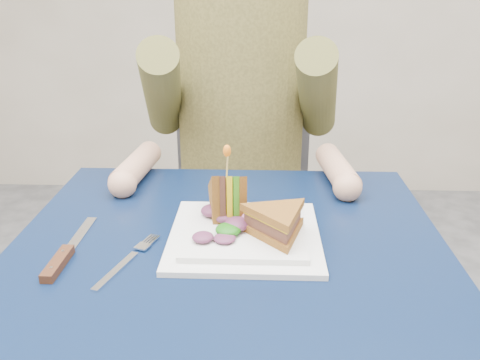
{
  "coord_description": "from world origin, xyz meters",
  "views": [
    {
      "loc": [
        0.05,
        -0.75,
        1.16
      ],
      "look_at": [
        0.02,
        0.09,
        0.82
      ],
      "focal_mm": 38.0,
      "sensor_mm": 36.0,
      "label": 1
    }
  ],
  "objects_px": {
    "diner": "(241,75)",
    "fork": "(126,262)",
    "sandwich_flat": "(277,222)",
    "knife": "(62,257)",
    "table": "(228,289)",
    "chair": "(242,190)",
    "plate": "(245,234)",
    "sandwich_upright": "(228,199)"
  },
  "relations": [
    {
      "from": "diner",
      "to": "fork",
      "type": "xyz_separation_m",
      "value": [
        -0.16,
        -0.64,
        -0.18
      ]
    },
    {
      "from": "sandwich_flat",
      "to": "knife",
      "type": "bearing_deg",
      "value": -170.06
    },
    {
      "from": "diner",
      "to": "table",
      "type": "bearing_deg",
      "value": -90.0
    },
    {
      "from": "chair",
      "to": "knife",
      "type": "distance_m",
      "value": 0.82
    },
    {
      "from": "chair",
      "to": "fork",
      "type": "distance_m",
      "value": 0.79
    },
    {
      "from": "chair",
      "to": "fork",
      "type": "relative_size",
      "value": 5.34
    },
    {
      "from": "sandwich_flat",
      "to": "fork",
      "type": "bearing_deg",
      "value": -165.13
    },
    {
      "from": "sandwich_flat",
      "to": "chair",
      "type": "bearing_deg",
      "value": 96.8
    },
    {
      "from": "diner",
      "to": "knife",
      "type": "height_order",
      "value": "diner"
    },
    {
      "from": "plate",
      "to": "fork",
      "type": "relative_size",
      "value": 1.49
    },
    {
      "from": "plate",
      "to": "sandwich_upright",
      "type": "distance_m",
      "value": 0.07
    },
    {
      "from": "sandwich_flat",
      "to": "knife",
      "type": "distance_m",
      "value": 0.35
    },
    {
      "from": "sandwich_flat",
      "to": "sandwich_upright",
      "type": "xyz_separation_m",
      "value": [
        -0.09,
        0.07,
        0.01
      ]
    },
    {
      "from": "chair",
      "to": "knife",
      "type": "bearing_deg",
      "value": -109.4
    },
    {
      "from": "diner",
      "to": "sandwich_flat",
      "type": "distance_m",
      "value": 0.6
    },
    {
      "from": "fork",
      "to": "knife",
      "type": "xyz_separation_m",
      "value": [
        -0.1,
        0.0,
        0.0
      ]
    },
    {
      "from": "diner",
      "to": "fork",
      "type": "distance_m",
      "value": 0.69
    },
    {
      "from": "knife",
      "to": "sandwich_flat",
      "type": "bearing_deg",
      "value": 9.94
    },
    {
      "from": "table",
      "to": "sandwich_upright",
      "type": "height_order",
      "value": "sandwich_upright"
    },
    {
      "from": "sandwich_flat",
      "to": "knife",
      "type": "height_order",
      "value": "sandwich_flat"
    },
    {
      "from": "diner",
      "to": "plate",
      "type": "distance_m",
      "value": 0.58
    },
    {
      "from": "table",
      "to": "plate",
      "type": "bearing_deg",
      "value": 54.18
    },
    {
      "from": "diner",
      "to": "knife",
      "type": "bearing_deg",
      "value": -112.49
    },
    {
      "from": "table",
      "to": "chair",
      "type": "relative_size",
      "value": 0.81
    },
    {
      "from": "chair",
      "to": "sandwich_flat",
      "type": "bearing_deg",
      "value": -83.2
    },
    {
      "from": "plate",
      "to": "fork",
      "type": "bearing_deg",
      "value": -154.51
    },
    {
      "from": "plate",
      "to": "sandwich_flat",
      "type": "bearing_deg",
      "value": -24.44
    },
    {
      "from": "plate",
      "to": "sandwich_flat",
      "type": "distance_m",
      "value": 0.07
    },
    {
      "from": "diner",
      "to": "sandwich_upright",
      "type": "bearing_deg",
      "value": -90.57
    },
    {
      "from": "table",
      "to": "plate",
      "type": "distance_m",
      "value": 0.1
    },
    {
      "from": "plate",
      "to": "sandwich_flat",
      "type": "relative_size",
      "value": 1.39
    },
    {
      "from": "fork",
      "to": "plate",
      "type": "bearing_deg",
      "value": 25.49
    },
    {
      "from": "sandwich_upright",
      "to": "diner",
      "type": "bearing_deg",
      "value": 89.43
    },
    {
      "from": "sandwich_upright",
      "to": "sandwich_flat",
      "type": "bearing_deg",
      "value": -38.74
    },
    {
      "from": "sandwich_flat",
      "to": "sandwich_upright",
      "type": "relative_size",
      "value": 1.39
    },
    {
      "from": "plate",
      "to": "table",
      "type": "bearing_deg",
      "value": -125.82
    },
    {
      "from": "table",
      "to": "chair",
      "type": "bearing_deg",
      "value": 90.0
    },
    {
      "from": "table",
      "to": "knife",
      "type": "relative_size",
      "value": 3.39
    },
    {
      "from": "fork",
      "to": "knife",
      "type": "height_order",
      "value": "knife"
    },
    {
      "from": "sandwich_flat",
      "to": "table",
      "type": "bearing_deg",
      "value": -171.25
    },
    {
      "from": "plate",
      "to": "knife",
      "type": "xyz_separation_m",
      "value": [
        -0.29,
        -0.09,
        -0.0
      ]
    },
    {
      "from": "plate",
      "to": "knife",
      "type": "bearing_deg",
      "value": -163.61
    }
  ]
}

